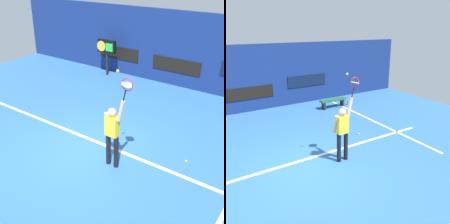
# 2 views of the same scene
# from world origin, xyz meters

# --- Properties ---
(ground_plane) EXTENTS (18.00, 18.00, 0.00)m
(ground_plane) POSITION_xyz_m (0.00, 0.00, 0.00)
(ground_plane) COLOR #2D609E
(back_wall) EXTENTS (18.00, 0.20, 3.18)m
(back_wall) POSITION_xyz_m (0.00, 6.32, 1.59)
(back_wall) COLOR navy
(back_wall) RESTS_ON ground_plane
(sponsor_banner_center) EXTENTS (2.20, 0.03, 0.60)m
(sponsor_banner_center) POSITION_xyz_m (0.00, 6.20, 0.92)
(sponsor_banner_center) COLOR black
(sponsor_banner_portside) EXTENTS (2.20, 0.03, 0.60)m
(sponsor_banner_portside) POSITION_xyz_m (-3.00, 6.20, 0.98)
(sponsor_banner_portside) COLOR black
(court_baseline) EXTENTS (10.00, 0.10, 0.01)m
(court_baseline) POSITION_xyz_m (0.00, 0.56, 0.01)
(court_baseline) COLOR white
(court_baseline) RESTS_ON ground_plane
(tennis_player) EXTENTS (0.61, 0.31, 1.99)m
(tennis_player) POSITION_xyz_m (1.15, -0.08, 1.01)
(tennis_player) COLOR black
(tennis_player) RESTS_ON ground_plane
(tennis_racket) EXTENTS (0.37, 0.27, 0.63)m
(tennis_racket) POSITION_xyz_m (1.55, -0.08, 2.38)
(tennis_racket) COLOR black
(tennis_ball) EXTENTS (0.07, 0.07, 0.07)m
(tennis_ball) POSITION_xyz_m (1.29, -0.07, 2.68)
(tennis_ball) COLOR #CCE033
(scoreboard_clock) EXTENTS (0.96, 0.20, 1.70)m
(scoreboard_clock) POSITION_xyz_m (-3.24, 5.57, 1.32)
(scoreboard_clock) COLOR black
(scoreboard_clock) RESTS_ON ground_plane
(spare_ball) EXTENTS (0.07, 0.07, 0.07)m
(spare_ball) POSITION_xyz_m (2.72, 1.19, 0.03)
(spare_ball) COLOR #CCE033
(spare_ball) RESTS_ON ground_plane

